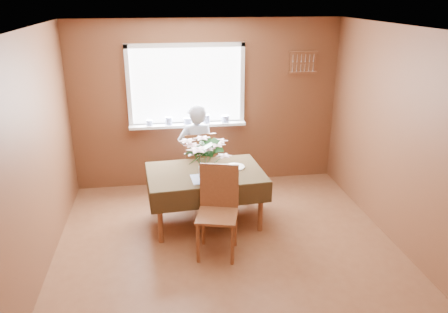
{
  "coord_description": "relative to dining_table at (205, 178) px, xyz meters",
  "views": [
    {
      "loc": [
        -0.72,
        -4.12,
        2.83
      ],
      "look_at": [
        0.0,
        0.55,
        1.05
      ],
      "focal_mm": 35.0,
      "sensor_mm": 36.0,
      "label": 1
    }
  ],
  "objects": [
    {
      "name": "floor",
      "position": [
        0.18,
        -0.95,
        -0.62
      ],
      "size": [
        4.5,
        4.5,
        0.0
      ],
      "primitive_type": "plane",
      "color": "brown",
      "rests_on": "ground"
    },
    {
      "name": "ceiling",
      "position": [
        0.18,
        -0.95,
        1.88
      ],
      "size": [
        4.5,
        4.5,
        0.0
      ],
      "primitive_type": "plane",
      "rotation": [
        3.14,
        0.0,
        0.0
      ],
      "color": "white",
      "rests_on": "wall_back"
    },
    {
      "name": "wall_back",
      "position": [
        0.18,
        1.3,
        0.63
      ],
      "size": [
        4.0,
        0.0,
        4.0
      ],
      "primitive_type": "plane",
      "rotation": [
        1.57,
        0.0,
        0.0
      ],
      "color": "brown",
      "rests_on": "floor"
    },
    {
      "name": "wall_front",
      "position": [
        0.18,
        -3.2,
        0.63
      ],
      "size": [
        4.0,
        0.0,
        4.0
      ],
      "primitive_type": "plane",
      "rotation": [
        -1.57,
        0.0,
        0.0
      ],
      "color": "brown",
      "rests_on": "floor"
    },
    {
      "name": "wall_left",
      "position": [
        -1.82,
        -0.95,
        0.63
      ],
      "size": [
        0.0,
        4.5,
        4.5
      ],
      "primitive_type": "plane",
      "rotation": [
        1.57,
        0.0,
        1.57
      ],
      "color": "brown",
      "rests_on": "floor"
    },
    {
      "name": "wall_right",
      "position": [
        2.18,
        -0.95,
        0.63
      ],
      "size": [
        0.0,
        4.5,
        4.5
      ],
      "primitive_type": "plane",
      "rotation": [
        1.57,
        0.0,
        -1.57
      ],
      "color": "brown",
      "rests_on": "floor"
    },
    {
      "name": "window_assembly",
      "position": [
        -0.12,
        1.24,
        0.73
      ],
      "size": [
        1.72,
        0.2,
        1.22
      ],
      "color": "white",
      "rests_on": "wall_back"
    },
    {
      "name": "spoon_rack",
      "position": [
        1.63,
        1.26,
        1.23
      ],
      "size": [
        0.44,
        0.05,
        0.33
      ],
      "color": "brown",
      "rests_on": "wall_back"
    },
    {
      "name": "dining_table",
      "position": [
        0.0,
        0.0,
        0.0
      ],
      "size": [
        1.52,
        1.09,
        0.71
      ],
      "rotation": [
        0.0,
        0.0,
        0.07
      ],
      "color": "brown",
      "rests_on": "floor"
    },
    {
      "name": "chair_far",
      "position": [
        -0.01,
        0.69,
        -0.07
      ],
      "size": [
        0.48,
        0.48,
        1.02
      ],
      "rotation": [
        0.0,
        0.0,
        3.25
      ],
      "color": "brown",
      "rests_on": "floor"
    },
    {
      "name": "chair_near",
      "position": [
        0.06,
        -0.7,
        -0.07
      ],
      "size": [
        0.54,
        0.54,
        1.03
      ],
      "rotation": [
        0.0,
        0.0,
        -0.26
      ],
      "color": "brown",
      "rests_on": "floor"
    },
    {
      "name": "seated_woman",
      "position": [
        -0.05,
        0.67,
        0.09
      ],
      "size": [
        0.55,
        0.39,
        1.42
      ],
      "primitive_type": "imported",
      "rotation": [
        0.0,
        0.0,
        3.24
      ],
      "color": "white",
      "rests_on": "floor"
    },
    {
      "name": "flower_bouquet",
      "position": [
        -0.04,
        -0.18,
        0.4
      ],
      "size": [
        0.57,
        0.57,
        0.49
      ],
      "rotation": [
        0.0,
        0.0,
        -0.24
      ],
      "color": "white",
      "rests_on": "dining_table"
    },
    {
      "name": "side_plate",
      "position": [
        0.4,
        0.08,
        0.09
      ],
      "size": [
        0.27,
        0.27,
        0.01
      ],
      "primitive_type": "cylinder",
      "rotation": [
        0.0,
        0.0,
        0.06
      ],
      "color": "white",
      "rests_on": "dining_table"
    },
    {
      "name": "table_knife",
      "position": [
        0.18,
        -0.13,
        0.09
      ],
      "size": [
        0.05,
        0.22,
        0.0
      ],
      "primitive_type": "cube",
      "rotation": [
        0.0,
        0.0,
        -0.14
      ],
      "color": "silver",
      "rests_on": "dining_table"
    }
  ]
}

